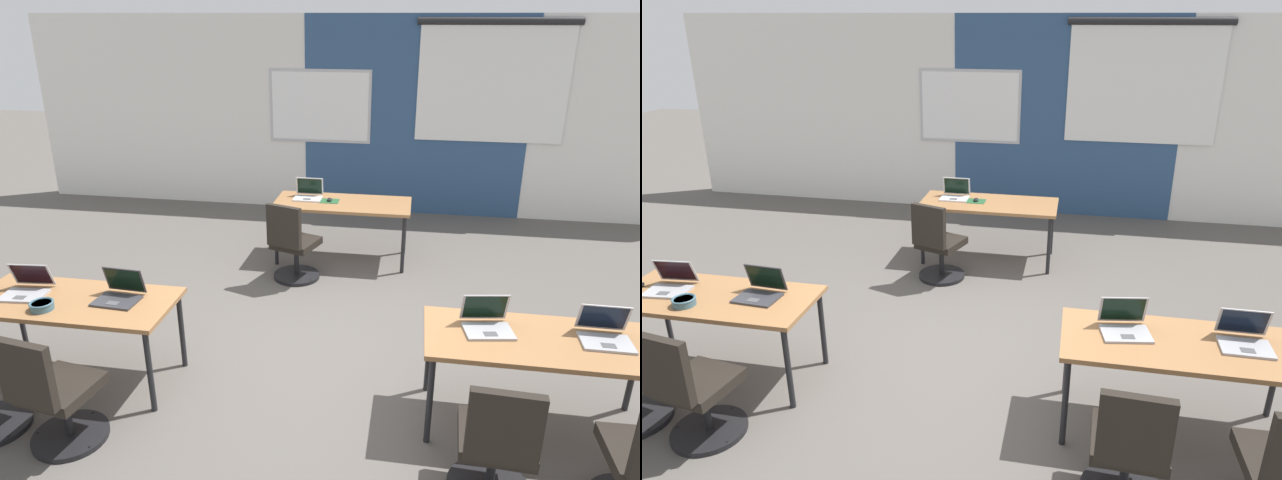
{
  "view_description": "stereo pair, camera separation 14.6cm",
  "coord_description": "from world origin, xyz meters",
  "views": [
    {
      "loc": [
        0.81,
        -4.18,
        2.78
      ],
      "look_at": [
        0.02,
        0.5,
        0.9
      ],
      "focal_mm": 32.12,
      "sensor_mm": 36.0,
      "label": 1
    },
    {
      "loc": [
        0.95,
        -4.16,
        2.78
      ],
      "look_at": [
        0.02,
        0.5,
        0.9
      ],
      "focal_mm": 32.12,
      "sensor_mm": 36.0,
      "label": 2
    }
  ],
  "objects": [
    {
      "name": "snack_bowl",
      "position": [
        -1.88,
        -0.79,
        0.76
      ],
      "size": [
        0.18,
        0.18,
        0.06
      ],
      "color": "#3D6070",
      "rests_on": "desk_near_left"
    },
    {
      "name": "chair_far_left",
      "position": [
        -0.46,
        1.51,
        0.38
      ],
      "size": [
        0.56,
        0.61,
        0.92
      ],
      "rotation": [
        0.0,
        0.0,
        2.82
      ],
      "color": "black",
      "rests_on": "ground"
    },
    {
      "name": "mousepad_far_left",
      "position": [
        -0.16,
        2.21,
        0.72
      ],
      "size": [
        0.22,
        0.19,
        0.0
      ],
      "color": "#23512D",
      "rests_on": "desk_far_center"
    },
    {
      "name": "laptop_far_left",
      "position": [
        -0.42,
        2.29,
        0.77
      ],
      "size": [
        0.33,
        0.28,
        0.23
      ],
      "rotation": [
        0.0,
        0.0,
        0.0
      ],
      "color": "silver",
      "rests_on": "desk_far_center"
    },
    {
      "name": "laptop_near_right_inner",
      "position": [
        1.38,
        -0.52,
        0.77
      ],
      "size": [
        0.37,
        0.34,
        0.23
      ],
      "rotation": [
        0.0,
        0.0,
        0.17
      ],
      "color": "#9E9EA3",
      "rests_on": "desk_near_right"
    },
    {
      "name": "laptop_near_left_inner",
      "position": [
        -1.38,
        -0.54,
        0.77
      ],
      "size": [
        0.35,
        0.31,
        0.23
      ],
      "rotation": [
        0.0,
        0.0,
        -0.06
      ],
      "color": "#333338",
      "rests_on": "desk_near_left"
    },
    {
      "name": "laptop_near_left_end",
      "position": [
        -2.15,
        -0.57,
        0.77
      ],
      "size": [
        0.36,
        0.34,
        0.22
      ],
      "rotation": [
        0.0,
        0.0,
        0.09
      ],
      "color": "#9E9EA3",
      "rests_on": "desk_near_left"
    },
    {
      "name": "back_wall_assembly",
      "position": [
        0.03,
        4.2,
        1.41
      ],
      "size": [
        10.0,
        0.27,
        2.8
      ],
      "color": "silver",
      "rests_on": "ground"
    },
    {
      "name": "desk_far_center",
      "position": [
        0.0,
        2.2,
        0.66
      ],
      "size": [
        1.6,
        0.7,
        0.72
      ],
      "color": "olive",
      "rests_on": "ground"
    },
    {
      "name": "ground_plane",
      "position": [
        0.0,
        0.0,
        0.0
      ],
      "size": [
        24.0,
        24.0,
        0.0
      ],
      "color": "#56514C"
    },
    {
      "name": "desk_near_right",
      "position": [
        1.75,
        -0.6,
        0.66
      ],
      "size": [
        1.6,
        0.7,
        0.72
      ],
      "color": "olive",
      "rests_on": "ground"
    },
    {
      "name": "chair_near_left_inner",
      "position": [
        -1.47,
        -1.35,
        0.38
      ],
      "size": [
        0.52,
        0.57,
        0.92
      ],
      "rotation": [
        0.0,
        0.0,
        2.99
      ],
      "color": "black",
      "rests_on": "ground"
    },
    {
      "name": "desk_near_left",
      "position": [
        -1.75,
        -0.6,
        0.66
      ],
      "size": [
        1.6,
        0.7,
        0.72
      ],
      "color": "olive",
      "rests_on": "ground"
    },
    {
      "name": "laptop_near_right_end",
      "position": [
        2.15,
        -0.54,
        0.77
      ],
      "size": [
        0.33,
        0.3,
        0.23
      ],
      "rotation": [
        0.0,
        0.0,
        -0.01
      ],
      "color": "#9E9EA3",
      "rests_on": "desk_near_right"
    },
    {
      "name": "chair_near_right_inner",
      "position": [
        1.39,
        -1.37,
        0.38
      ],
      "size": [
        0.52,
        0.55,
        0.92
      ],
      "rotation": [
        0.0,
        0.0,
        3.09
      ],
      "color": "black",
      "rests_on": "ground"
    },
    {
      "name": "mouse_far_left",
      "position": [
        -0.16,
        2.21,
        0.74
      ],
      "size": [
        0.06,
        0.1,
        0.03
      ],
      "color": "black",
      "rests_on": "mousepad_far_left"
    }
  ]
}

